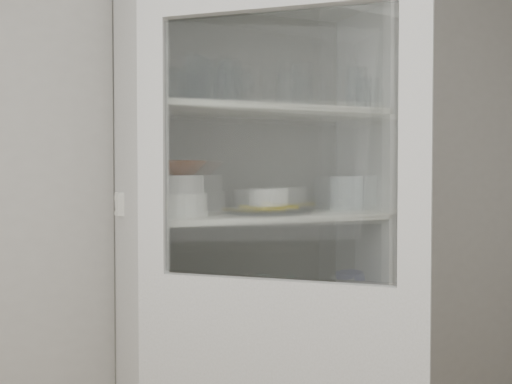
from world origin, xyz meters
name	(u,v)px	position (x,y,z in m)	size (l,w,h in m)	color
wall_back	(188,201)	(0.00, 1.50, 1.30)	(3.60, 0.02, 2.60)	#B9B6AF
pantry_cabinet	(250,293)	(0.20, 1.34, 0.94)	(1.00, 0.45, 2.10)	silver
cupboard_door	(275,355)	(0.03, 0.74, 0.87)	(0.69, 0.64, 2.00)	silver
tumbler_0	(196,79)	(-0.09, 1.13, 1.74)	(0.08, 0.08, 0.16)	silver
tumbler_1	(227,82)	(0.04, 1.15, 1.74)	(0.08, 0.08, 0.15)	silver
tumbler_2	(200,80)	(-0.08, 1.11, 1.73)	(0.07, 0.07, 0.15)	silver
tumbler_3	(231,82)	(0.04, 1.13, 1.74)	(0.07, 0.07, 0.15)	silver
tumbler_4	(302,85)	(0.32, 1.12, 1.74)	(0.08, 0.08, 0.15)	silver
tumbler_5	(357,89)	(0.56, 1.14, 1.74)	(0.08, 0.08, 0.16)	silver
tumbler_6	(363,94)	(0.61, 1.16, 1.72)	(0.06, 0.06, 0.12)	silver
tumbler_7	(159,86)	(-0.18, 1.25, 1.72)	(0.06, 0.06, 0.13)	silver
tumbler_8	(149,84)	(-0.21, 1.30, 1.73)	(0.07, 0.07, 0.15)	silver
tumbler_9	(207,85)	(0.00, 1.26, 1.74)	(0.08, 0.08, 0.15)	silver
tumbler_10	(222,90)	(0.07, 1.30, 1.73)	(0.07, 0.07, 0.13)	silver
tumbler_11	(286,90)	(0.31, 1.24, 1.73)	(0.07, 0.07, 0.14)	silver
goblet_0	(166,83)	(-0.13, 1.37, 1.75)	(0.08, 0.08, 0.18)	silver
goblet_1	(221,87)	(0.08, 1.34, 1.75)	(0.08, 0.08, 0.17)	silver
goblet_2	(244,89)	(0.20, 1.38, 1.75)	(0.08, 0.08, 0.17)	silver
goblet_3	(300,91)	(0.45, 1.40, 1.75)	(0.08, 0.08, 0.18)	silver
plate_stack_front	(176,205)	(-0.14, 1.22, 1.30)	(0.23, 0.23, 0.08)	white
plate_stack_back	(145,203)	(-0.21, 1.37, 1.30)	(0.22, 0.22, 0.08)	white
cream_bowl	(175,184)	(-0.14, 1.22, 1.38)	(0.20, 0.20, 0.06)	silver
terracotta_bowl	(175,168)	(-0.14, 1.22, 1.43)	(0.21, 0.21, 0.05)	#5E3016
glass_platter	(269,211)	(0.24, 1.25, 1.27)	(0.33, 0.33, 0.02)	silver
yellow_trivet	(269,207)	(0.24, 1.25, 1.29)	(0.16, 0.16, 0.01)	gold
white_ramekin	(269,197)	(0.24, 1.25, 1.32)	(0.15, 0.15, 0.07)	white
grey_bowl_stack	(346,193)	(0.61, 1.29, 1.33)	(0.13, 0.13, 0.14)	silver
mug_blue	(333,298)	(0.52, 1.23, 0.91)	(0.14, 0.14, 0.11)	navy
mug_teal	(266,302)	(0.25, 1.29, 0.91)	(0.10, 0.10, 0.09)	teal
mug_white	(326,303)	(0.46, 1.18, 0.91)	(0.11, 0.11, 0.10)	white
teal_jar	(238,303)	(0.13, 1.29, 0.91)	(0.09, 0.09, 0.11)	teal
measuring_cups	(230,317)	(0.07, 1.21, 0.88)	(0.11, 0.11, 0.04)	#ABABB9
white_canister	(151,309)	(-0.21, 1.28, 0.92)	(0.11, 0.11, 0.13)	white
tumbler_12	(176,87)	(-0.13, 1.25, 1.72)	(0.06, 0.06, 0.12)	silver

